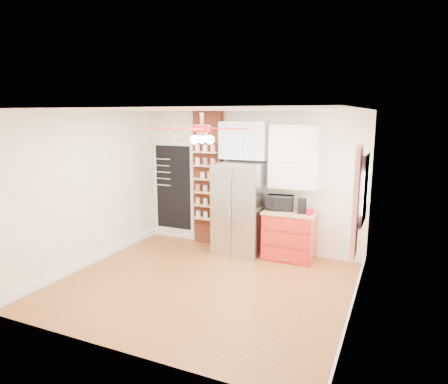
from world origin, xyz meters
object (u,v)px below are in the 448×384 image
at_px(red_cabinet, 289,235).
at_px(canister_left, 309,212).
at_px(coffee_maker, 302,206).
at_px(pantry_jar_oats, 203,176).
at_px(ceiling_fan, 202,129).
at_px(fridge, 240,208).
at_px(toaster_oven, 280,203).

relative_size(red_cabinet, canister_left, 7.34).
height_order(coffee_maker, pantry_jar_oats, pantry_jar_oats).
distance_m(ceiling_fan, coffee_maker, 2.44).
height_order(fridge, toaster_oven, fridge).
bearing_deg(pantry_jar_oats, red_cabinet, -2.57).
xyz_separation_m(red_cabinet, coffee_maker, (0.22, -0.04, 0.57)).
relative_size(coffee_maker, pantry_jar_oats, 2.12).
height_order(red_cabinet, pantry_jar_oats, pantry_jar_oats).
relative_size(fridge, ceiling_fan, 1.25).
bearing_deg(ceiling_fan, fridge, 91.76).
xyz_separation_m(coffee_maker, canister_left, (0.15, -0.11, -0.06)).
relative_size(fridge, red_cabinet, 1.86).
xyz_separation_m(ceiling_fan, toaster_oven, (0.71, 1.73, -1.39)).
bearing_deg(canister_left, red_cabinet, 158.52).
bearing_deg(ceiling_fan, pantry_jar_oats, 117.16).
bearing_deg(toaster_oven, coffee_maker, -20.01).
distance_m(toaster_oven, canister_left, 0.61).
xyz_separation_m(red_cabinet, toaster_oven, (-0.21, 0.05, 0.58)).
xyz_separation_m(canister_left, pantry_jar_oats, (-2.19, 0.23, 0.47)).
xyz_separation_m(fridge, red_cabinet, (0.97, 0.05, -0.42)).
bearing_deg(fridge, pantry_jar_oats, 171.22).
bearing_deg(fridge, canister_left, -4.08).
xyz_separation_m(red_cabinet, ceiling_fan, (-0.92, -1.68, 1.97)).
distance_m(red_cabinet, canister_left, 0.65).
relative_size(red_cabinet, coffee_maker, 3.70).
bearing_deg(canister_left, pantry_jar_oats, 174.08).
height_order(fridge, pantry_jar_oats, fridge).
height_order(red_cabinet, canister_left, canister_left).
bearing_deg(ceiling_fan, canister_left, 49.95).
bearing_deg(ceiling_fan, coffee_maker, 55.25).
relative_size(coffee_maker, canister_left, 1.98).
distance_m(fridge, canister_left, 1.35).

